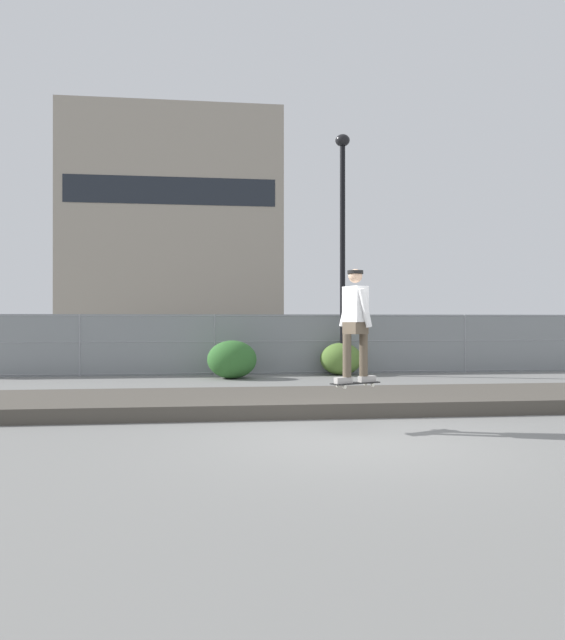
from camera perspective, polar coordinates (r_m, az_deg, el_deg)
ground_plane at (r=8.16m, az=7.19°, el=-11.74°), size 120.00×120.00×0.00m
gravel_berm at (r=10.93m, az=3.59°, el=-8.09°), size 14.38×2.65×0.26m
skateboard at (r=8.68m, az=7.33°, el=-6.33°), size 0.82×0.49×0.07m
skater at (r=8.63m, az=7.33°, el=0.17°), size 0.70×0.62×1.71m
chain_fence at (r=17.55m, az=-0.28°, el=-2.43°), size 20.02×0.06×1.85m
street_lamp at (r=17.55m, az=6.05°, el=9.29°), size 0.44×0.44×7.32m
parked_car_near at (r=20.60m, az=-6.98°, el=-2.35°), size 4.50×2.14×1.66m
parked_car_mid at (r=21.97m, az=9.72°, el=-2.21°), size 4.54×2.23×1.66m
parked_car_far at (r=23.57m, az=22.68°, el=-2.06°), size 4.53×2.22×1.66m
library_building at (r=58.99m, az=-10.66°, el=8.89°), size 20.62×11.94×21.72m
shrub_left at (r=16.31m, az=-5.10°, el=-3.97°), size 1.41×1.16×1.09m
shrub_center at (r=17.41m, az=5.89°, el=-3.91°), size 1.27×1.04×0.98m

